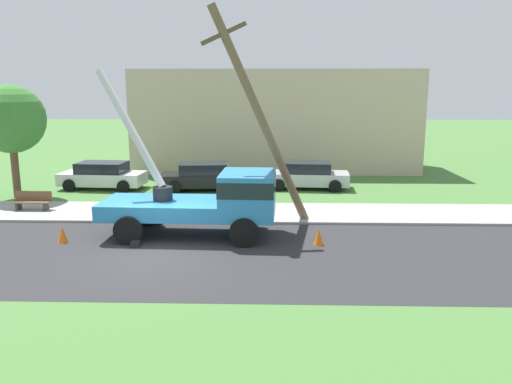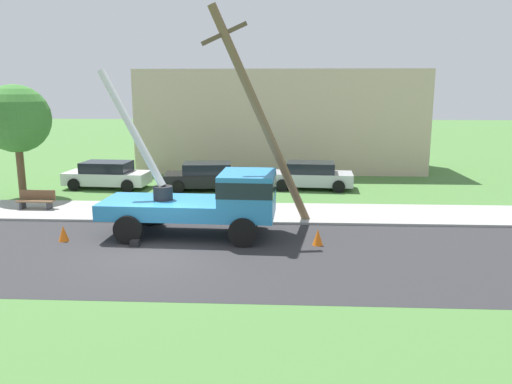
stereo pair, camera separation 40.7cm
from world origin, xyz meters
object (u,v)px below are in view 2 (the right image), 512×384
roadside_tree_near (16,119)px  park_bench (36,200)px  parked_sedan_white (107,175)px  traffic_cone_behind (63,233)px  utility_truck (212,198)px  parked_sedan_black (207,176)px  leaning_utility_pole (261,116)px  traffic_cone_ahead (318,237)px  parked_sedan_silver (311,175)px

roadside_tree_near → park_bench: bearing=-53.9°
parked_sedan_white → traffic_cone_behind: bearing=-79.8°
utility_truck → parked_sedan_black: (-1.42, 8.46, -0.70)m
leaning_utility_pole → roadside_tree_near: size_ratio=1.52×
parked_sedan_black → roadside_tree_near: (-8.91, -2.15, 3.09)m
traffic_cone_ahead → parked_sedan_white: parked_sedan_white is taller
parked_sedan_white → parked_sedan_black: same height
traffic_cone_ahead → parked_sedan_black: bearing=118.7°
parked_sedan_white → parked_sedan_silver: 10.89m
utility_truck → park_bench: 8.91m
parked_sedan_black → roadside_tree_near: 9.67m
traffic_cone_behind → parked_sedan_white: bearing=100.2°
utility_truck → parked_sedan_white: bearing=128.5°
utility_truck → traffic_cone_behind: size_ratio=12.06×
roadside_tree_near → parked_sedan_white: bearing=33.8°
leaning_utility_pole → parked_sedan_white: bearing=140.5°
parked_sedan_silver → traffic_cone_behind: bearing=-132.6°
parked_sedan_white → traffic_cone_ahead: bearing=-42.1°
utility_truck → parked_sedan_white: 11.04m
utility_truck → parked_sedan_black: bearing=99.5°
leaning_utility_pole → parked_sedan_black: 8.31m
leaning_utility_pole → parked_sedan_white: size_ratio=1.84×
traffic_cone_ahead → park_bench: size_ratio=0.35×
park_bench → leaning_utility_pole: bearing=-10.3°
utility_truck → park_bench: (-8.19, 3.38, -0.95)m
utility_truck → park_bench: utility_truck is taller
leaning_utility_pole → parked_sedan_black: (-3.10, 6.87, -3.52)m
parked_sedan_white → roadside_tree_near: 5.20m
utility_truck → traffic_cone_behind: (-5.12, -0.96, -1.13)m
parked_sedan_black → park_bench: 8.47m
leaning_utility_pole → parked_sedan_white: 11.61m
parked_sedan_black → traffic_cone_behind: bearing=-111.5°
utility_truck → parked_sedan_black: size_ratio=1.48×
traffic_cone_ahead → parked_sedan_black: 10.76m
parked_sedan_silver → park_bench: 13.46m
park_bench → roadside_tree_near: 4.92m
parked_sedan_black → parked_sedan_white: bearing=178.2°
park_bench → roadside_tree_near: roadside_tree_near is taller
traffic_cone_behind → roadside_tree_near: 9.60m
parked_sedan_white → parked_sedan_silver: size_ratio=1.00×
traffic_cone_behind → leaning_utility_pole: bearing=20.5°
leaning_utility_pole → parked_sedan_black: bearing=114.3°
utility_truck → parked_sedan_silver: 9.88m
traffic_cone_ahead → parked_sedan_silver: bearing=88.4°
parked_sedan_white → park_bench: parked_sedan_white is taller
traffic_cone_ahead → parked_sedan_black: parked_sedan_black is taller
leaning_utility_pole → parked_sedan_white: leaning_utility_pole is taller
leaning_utility_pole → traffic_cone_ahead: size_ratio=14.82×
roadside_tree_near → parked_sedan_black: bearing=13.6°
utility_truck → roadside_tree_near: bearing=148.6°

